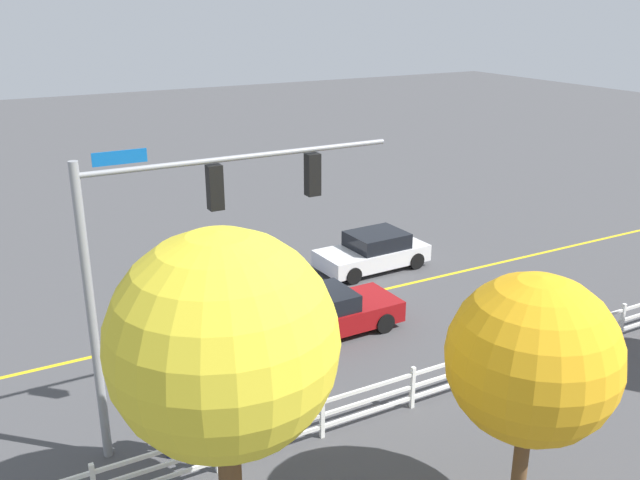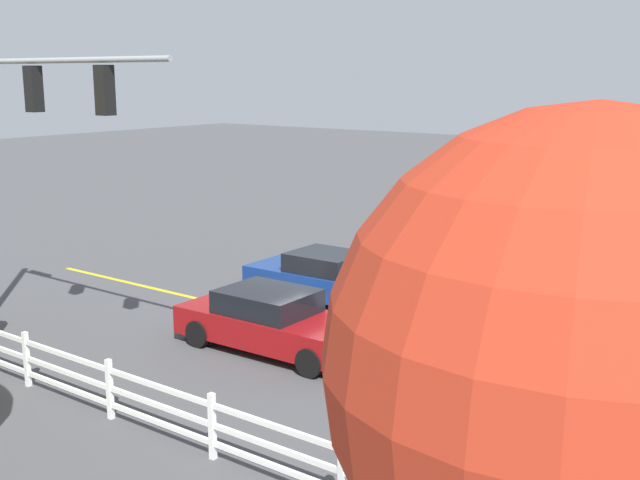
% 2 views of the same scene
% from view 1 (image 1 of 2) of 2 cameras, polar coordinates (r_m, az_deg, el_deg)
% --- Properties ---
extents(ground_plane, '(120.00, 120.00, 0.00)m').
position_cam_1_polar(ground_plane, '(22.79, -3.01, -6.06)').
color(ground_plane, '#444447').
extents(lane_center_stripe, '(28.00, 0.16, 0.01)m').
position_cam_1_polar(lane_center_stripe, '(24.62, 5.41, -4.10)').
color(lane_center_stripe, gold).
rests_on(lane_center_stripe, ground_plane).
extents(signal_assembly, '(7.34, 0.38, 6.93)m').
position_cam_1_polar(signal_assembly, '(15.19, -11.37, 0.19)').
color(signal_assembly, gray).
rests_on(signal_assembly, ground_plane).
extents(car_0, '(4.20, 1.99, 1.39)m').
position_cam_1_polar(car_0, '(23.80, -7.57, -3.29)').
color(car_0, navy).
rests_on(car_0, ground_plane).
extents(car_1, '(4.77, 2.02, 1.40)m').
position_cam_1_polar(car_1, '(21.13, 0.34, -6.15)').
color(car_1, maroon).
rests_on(car_1, ground_plane).
extents(car_2, '(4.33, 2.14, 1.42)m').
position_cam_1_polar(car_2, '(26.24, 4.45, -0.95)').
color(car_2, silver).
rests_on(car_2, ground_plane).
extents(pedestrian, '(0.39, 0.47, 1.69)m').
position_cam_1_polar(pedestrian, '(16.15, -12.59, -14.36)').
color(pedestrian, '#191E3F').
rests_on(pedestrian, ground_plane).
extents(white_rail_fence, '(26.10, 0.10, 1.15)m').
position_cam_1_polar(white_rail_fence, '(19.20, 14.09, -9.80)').
color(white_rail_fence, white).
rests_on(white_rail_fence, ground_plane).
extents(tree_1, '(3.20, 3.20, 5.21)m').
position_cam_1_polar(tree_1, '(13.21, 17.27, -9.46)').
color(tree_1, brown).
rests_on(tree_1, ground_plane).
extents(tree_2, '(4.04, 4.04, 6.25)m').
position_cam_1_polar(tree_2, '(11.95, -8.06, -8.61)').
color(tree_2, brown).
rests_on(tree_2, ground_plane).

